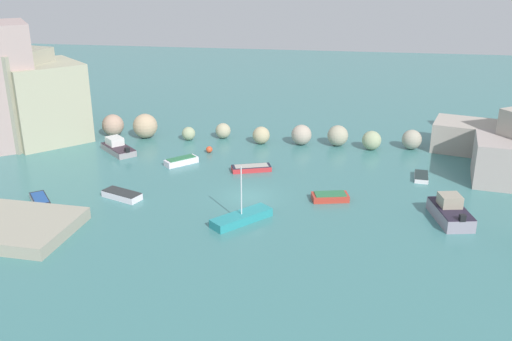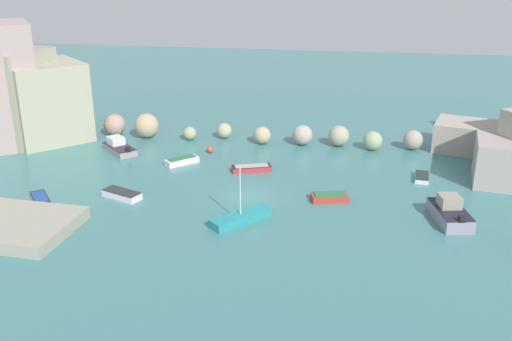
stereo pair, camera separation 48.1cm
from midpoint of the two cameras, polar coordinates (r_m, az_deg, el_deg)
cove_water at (r=48.50m, az=-0.97°, el=-2.64°), size 160.00×160.00×0.00m
cliff_headland_left at (r=68.24m, az=-23.51°, el=6.75°), size 16.61×18.20×12.89m
rock_breakwater at (r=62.47m, az=-1.53°, el=3.90°), size 44.07×3.40×2.71m
stone_dock at (r=46.02m, az=-23.32°, el=-5.16°), size 9.17×7.41×0.93m
channel_buoy at (r=59.39m, az=-4.92°, el=2.10°), size 0.68×0.68×0.68m
moored_boat_0 at (r=54.33m, az=15.92°, el=-0.59°), size 1.43×2.68×0.44m
moored_boat_1 at (r=56.41m, az=-7.70°, el=0.94°), size 3.14×3.14×0.66m
moored_boat_2 at (r=43.99m, az=-1.77°, el=-4.71°), size 4.48×4.76×4.53m
moored_boat_3 at (r=61.08m, az=-13.86°, el=2.26°), size 4.67×4.59×1.45m
moored_boat_4 at (r=54.16m, az=-0.72°, el=0.25°), size 3.91×2.41×0.54m
moored_boat_5 at (r=50.33m, az=-20.98°, el=-2.81°), size 2.90×3.20×0.60m
moored_boat_6 at (r=46.49m, az=18.52°, el=-3.92°), size 3.09×5.01×1.96m
moored_boat_7 at (r=49.48m, az=-13.49°, el=-2.38°), size 3.68×2.52×0.59m
moored_boat_8 at (r=48.11m, az=7.11°, el=-2.63°), size 3.26×2.12×0.61m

